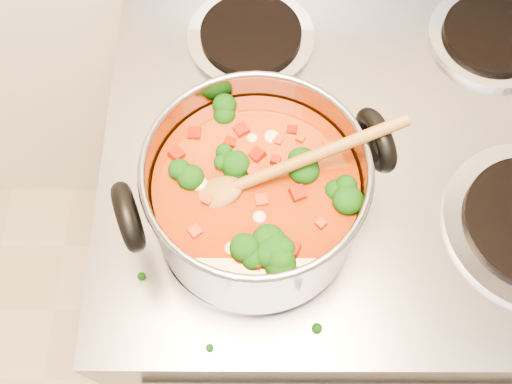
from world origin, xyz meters
TOP-DOWN VIEW (x-y plane):
  - electric_range at (-0.01, 1.16)m, footprint 0.75×0.68m
  - stockpot at (-0.18, 1.01)m, footprint 0.31×0.24m
  - wooden_spoon at (-0.18, 1.02)m, footprint 0.24×0.09m
  - cooktop_crumbs at (-0.22, 1.09)m, footprint 0.35×0.33m

SIDE VIEW (x-z plane):
  - electric_range at x=-0.01m, z-range -0.07..1.01m
  - cooktop_crumbs at x=-0.22m, z-range 0.92..0.93m
  - stockpot at x=-0.18m, z-range 0.93..1.08m
  - wooden_spoon at x=-0.18m, z-range 1.01..1.08m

